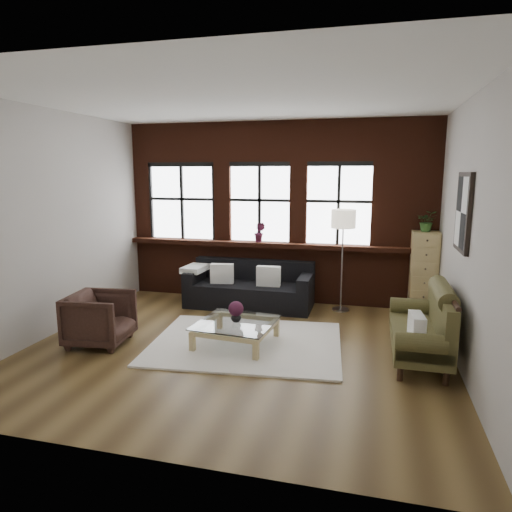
% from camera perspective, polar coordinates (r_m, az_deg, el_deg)
% --- Properties ---
extents(floor, '(5.50, 5.50, 0.00)m').
position_cam_1_polar(floor, '(6.24, -2.30, -11.38)').
color(floor, '#513B1D').
rests_on(floor, ground).
extents(ceiling, '(5.50, 5.50, 0.00)m').
position_cam_1_polar(ceiling, '(5.86, -2.54, 19.07)').
color(ceiling, white).
rests_on(ceiling, ground).
extents(wall_back, '(5.50, 0.00, 5.50)m').
position_cam_1_polar(wall_back, '(8.25, 2.61, 5.42)').
color(wall_back, '#B6B0A9').
rests_on(wall_back, ground).
extents(wall_front, '(5.50, 0.00, 5.50)m').
position_cam_1_polar(wall_front, '(3.55, -14.09, -1.54)').
color(wall_front, '#B6B0A9').
rests_on(wall_front, ground).
extents(wall_left, '(0.00, 5.00, 5.00)m').
position_cam_1_polar(wall_left, '(7.13, -24.13, 3.74)').
color(wall_left, '#B6B0A9').
rests_on(wall_left, ground).
extents(wall_right, '(0.00, 5.00, 5.00)m').
position_cam_1_polar(wall_right, '(5.70, 25.13, 2.20)').
color(wall_right, '#B6B0A9').
rests_on(wall_right, ground).
extents(brick_backwall, '(5.50, 0.12, 3.20)m').
position_cam_1_polar(brick_backwall, '(8.20, 2.52, 5.39)').
color(brick_backwall, '#431C0F').
rests_on(brick_backwall, floor).
extents(sill_ledge, '(5.50, 0.30, 0.08)m').
position_cam_1_polar(sill_ledge, '(8.18, 2.36, 1.42)').
color(sill_ledge, '#431C0F').
rests_on(sill_ledge, brick_backwall).
extents(window_left, '(1.38, 0.10, 1.50)m').
position_cam_1_polar(window_left, '(8.74, -9.16, 6.56)').
color(window_left, black).
rests_on(window_left, brick_backwall).
extents(window_mid, '(1.38, 0.10, 1.50)m').
position_cam_1_polar(window_mid, '(8.26, 0.49, 6.48)').
color(window_mid, black).
rests_on(window_mid, brick_backwall).
extents(window_right, '(1.38, 0.10, 1.50)m').
position_cam_1_polar(window_right, '(8.04, 10.28, 6.21)').
color(window_right, black).
rests_on(window_right, brick_backwall).
extents(wall_poster, '(0.05, 0.74, 0.94)m').
position_cam_1_polar(wall_poster, '(5.96, 24.51, 4.99)').
color(wall_poster, black).
rests_on(wall_poster, wall_right).
extents(shag_rug, '(2.72, 2.23, 0.03)m').
position_cam_1_polar(shag_rug, '(6.37, -1.22, -10.80)').
color(shag_rug, white).
rests_on(shag_rug, floor).
extents(dark_sofa, '(2.18, 0.88, 0.79)m').
position_cam_1_polar(dark_sofa, '(7.96, -0.83, -3.58)').
color(dark_sofa, black).
rests_on(dark_sofa, floor).
extents(pillow_a, '(0.42, 0.21, 0.34)m').
position_cam_1_polar(pillow_a, '(7.95, -4.27, -2.20)').
color(pillow_a, white).
rests_on(pillow_a, dark_sofa).
extents(pillow_b, '(0.40, 0.15, 0.34)m').
position_cam_1_polar(pillow_b, '(7.73, 1.57, -2.54)').
color(pillow_b, white).
rests_on(pillow_b, dark_sofa).
extents(vintage_settee, '(0.74, 1.66, 0.89)m').
position_cam_1_polar(vintage_settee, '(6.11, 19.71, -8.09)').
color(vintage_settee, '#4B4722').
rests_on(vintage_settee, floor).
extents(pillow_settee, '(0.18, 0.39, 0.34)m').
position_cam_1_polar(pillow_settee, '(5.58, 19.43, -8.57)').
color(pillow_settee, white).
rests_on(pillow_settee, vintage_settee).
extents(armchair, '(0.87, 0.85, 0.72)m').
position_cam_1_polar(armchair, '(6.60, -18.91, -7.43)').
color(armchair, '#301E18').
rests_on(armchair, floor).
extents(coffee_table, '(1.08, 1.08, 0.34)m').
position_cam_1_polar(coffee_table, '(6.29, -2.49, -9.66)').
color(coffee_table, tan).
rests_on(coffee_table, shag_rug).
extents(vase, '(0.16, 0.16, 0.14)m').
position_cam_1_polar(vase, '(6.21, -2.51, -7.59)').
color(vase, '#B2B2B2').
rests_on(vase, coffee_table).
extents(flowers, '(0.20, 0.20, 0.20)m').
position_cam_1_polar(flowers, '(6.18, -2.52, -6.60)').
color(flowers, '#4E1A35').
rests_on(flowers, vase).
extents(drawer_chest, '(0.42, 0.42, 1.38)m').
position_cam_1_polar(drawer_chest, '(7.98, 20.20, -2.01)').
color(drawer_chest, tan).
rests_on(drawer_chest, floor).
extents(potted_plant_top, '(0.31, 0.27, 0.34)m').
position_cam_1_polar(potted_plant_top, '(7.85, 20.59, 4.11)').
color(potted_plant_top, '#2D5923').
rests_on(potted_plant_top, drawer_chest).
extents(floor_lamp, '(0.40, 0.40, 1.86)m').
position_cam_1_polar(floor_lamp, '(7.74, 10.72, -0.07)').
color(floor_lamp, '#A5A5A8').
rests_on(floor_lamp, floor).
extents(sill_plant, '(0.22, 0.18, 0.36)m').
position_cam_1_polar(sill_plant, '(8.18, 0.46, 2.99)').
color(sill_plant, '#4E1A35').
rests_on(sill_plant, sill_ledge).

